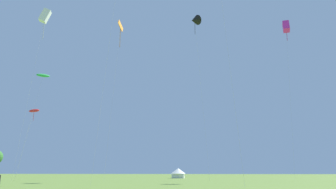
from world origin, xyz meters
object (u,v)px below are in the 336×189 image
Objects in this scene: kite_orange_diamond at (120,28)px; kite_black_delta at (195,20)px; kite_magenta_box at (286,27)px; kite_red_parafoil at (34,111)px; kite_green_parafoil at (43,76)px; kite_white_box at (45,16)px; festival_tent_right at (178,173)px.

kite_black_delta is (13.11, 8.47, 5.03)m from kite_orange_diamond.
kite_magenta_box is 50.54m from kite_red_parafoil.
kite_magenta_box reaches higher than kite_green_parafoil.
kite_magenta_box is 2.22× the size of kite_red_parafoil.
kite_orange_diamond is (16.90, -3.83, -5.49)m from kite_white_box.
kite_green_parafoil is (-14.29, 0.73, -8.14)m from kite_orange_diamond.
kite_black_delta is 36.67m from festival_tent_right.
kite_magenta_box is 31.12m from kite_orange_diamond.
kite_white_box is at bearing 167.22° from kite_orange_diamond.
kite_red_parafoil is (-48.11, -1.70, -15.38)m from kite_magenta_box.
festival_tent_right is at bearing 105.45° from kite_black_delta.
kite_green_parafoil is 5.19× the size of festival_tent_right.
kite_white_box reaches higher than kite_magenta_box.
kite_white_box is (-47.28, -2.66, 3.88)m from kite_magenta_box.
kite_white_box reaches higher than kite_black_delta.
kite_black_delta is 1.74× the size of kite_green_parafoil.
festival_tent_right is (24.52, 24.48, -30.81)m from kite_white_box.
kite_green_parafoil is (-44.68, -5.76, -9.76)m from kite_magenta_box.
kite_white_box reaches higher than kite_red_parafoil.
kite_white_box is 19.30m from kite_red_parafoil.
kite_red_parafoil is 0.70× the size of kite_green_parafoil.
kite_green_parafoil is at bearing -49.99° from kite_white_box.
kite_magenta_box is at bearing -43.79° from festival_tent_right.
kite_black_delta is 31.37m from kite_green_parafoil.
kite_red_parafoil is at bearing 130.71° from kite_white_box.
kite_black_delta reaches higher than kite_magenta_box.
kite_white_box is 2.53× the size of kite_red_parafoil.
kite_white_box reaches higher than festival_tent_right.
kite_red_parafoil reaches higher than festival_tent_right.
kite_orange_diamond is 38.74m from festival_tent_right.
kite_magenta_box is 46.09m from kite_green_parafoil.
kite_green_parafoil reaches higher than kite_red_parafoil.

